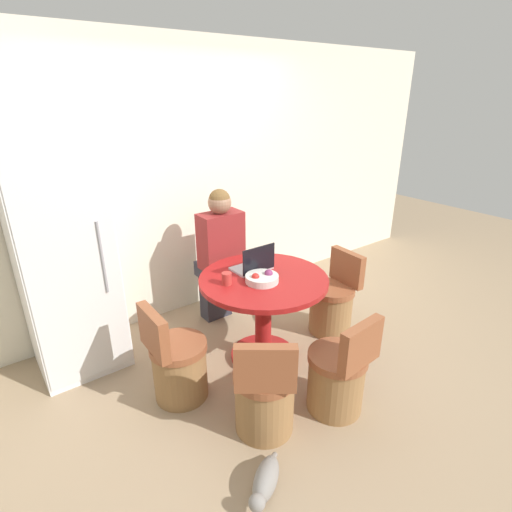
% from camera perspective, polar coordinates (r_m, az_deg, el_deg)
% --- Properties ---
extents(ground_plane, '(12.00, 12.00, 0.00)m').
position_cam_1_polar(ground_plane, '(3.40, 2.78, -16.24)').
color(ground_plane, '#9E8466').
extents(wall_back, '(7.00, 0.06, 2.60)m').
position_cam_1_polar(wall_back, '(3.95, -10.53, 10.10)').
color(wall_back, silver).
rests_on(wall_back, ground_plane).
extents(refrigerator, '(0.65, 0.63, 1.84)m').
position_cam_1_polar(refrigerator, '(3.37, -25.64, -0.79)').
color(refrigerator, white).
rests_on(refrigerator, ground_plane).
extents(dining_table, '(1.03, 1.03, 0.76)m').
position_cam_1_polar(dining_table, '(3.27, 1.06, -6.82)').
color(dining_table, maroon).
rests_on(dining_table, ground_plane).
extents(chair_near_camera, '(0.42, 0.42, 0.77)m').
position_cam_1_polar(chair_near_camera, '(2.98, 11.64, -16.60)').
color(chair_near_camera, olive).
rests_on(chair_near_camera, ground_plane).
extents(chair_right_side, '(0.42, 0.42, 0.77)m').
position_cam_1_polar(chair_right_side, '(3.84, 10.85, -6.81)').
color(chair_right_side, olive).
rests_on(chair_right_side, ground_plane).
extents(chair_near_left_corner, '(0.48, 0.48, 0.77)m').
position_cam_1_polar(chair_near_left_corner, '(2.78, 1.24, -19.46)').
color(chair_near_left_corner, olive).
rests_on(chair_near_left_corner, ground_plane).
extents(chair_left_side, '(0.42, 0.42, 0.77)m').
position_cam_1_polar(chair_left_side, '(3.07, -11.14, -15.11)').
color(chair_left_side, olive).
rests_on(chair_left_side, ground_plane).
extents(person_seated, '(0.40, 0.37, 1.34)m').
position_cam_1_polar(person_seated, '(3.75, -5.31, 0.63)').
color(person_seated, '#2D2D38').
rests_on(person_seated, ground_plane).
extents(laptop, '(0.31, 0.22, 0.23)m').
position_cam_1_polar(laptop, '(3.26, -0.31, -1.29)').
color(laptop, '#B7B7BC').
rests_on(laptop, dining_table).
extents(fruit_bowl, '(0.26, 0.26, 0.09)m').
position_cam_1_polar(fruit_bowl, '(3.07, 0.87, -3.19)').
color(fruit_bowl, beige).
rests_on(fruit_bowl, dining_table).
extents(coffee_cup, '(0.08, 0.08, 0.10)m').
position_cam_1_polar(coffee_cup, '(3.04, -4.21, -3.25)').
color(coffee_cup, '#B2332D').
rests_on(coffee_cup, dining_table).
extents(cat, '(0.36, 0.29, 0.16)m').
position_cam_1_polar(cat, '(2.60, 1.33, -29.45)').
color(cat, gray).
rests_on(cat, ground_plane).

